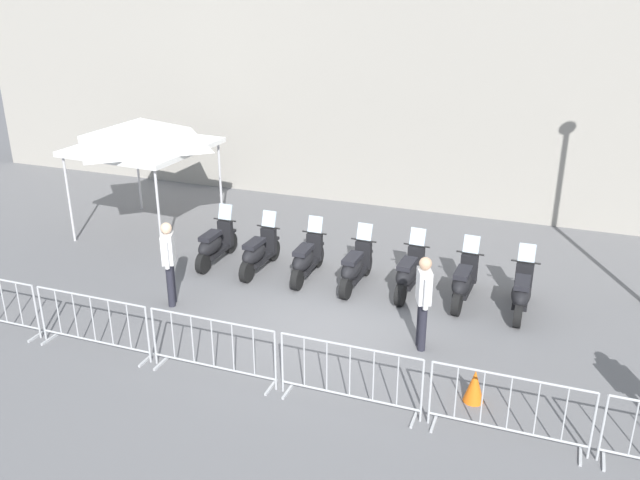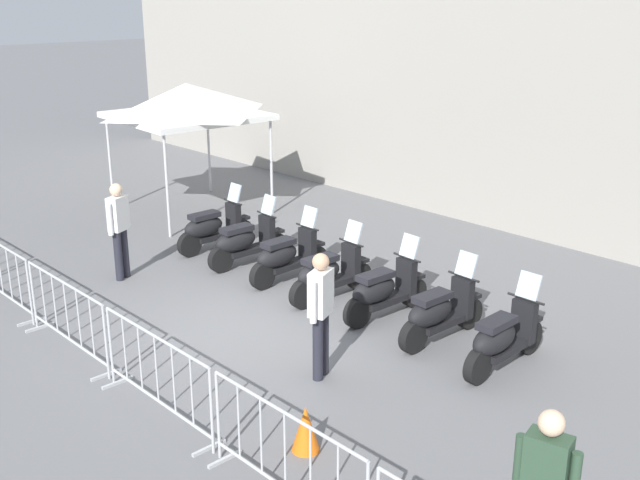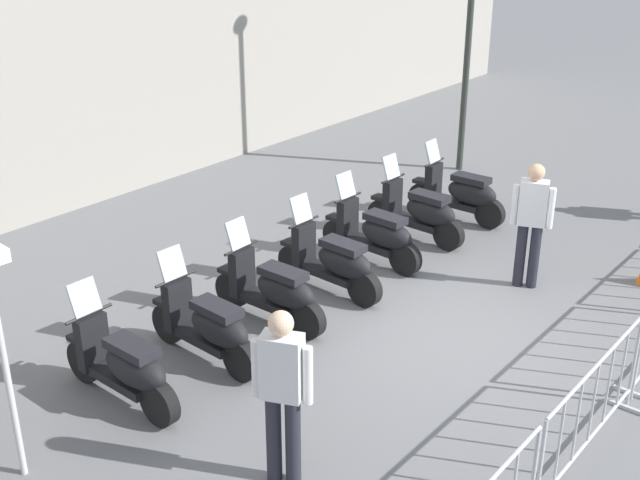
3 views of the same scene
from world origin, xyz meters
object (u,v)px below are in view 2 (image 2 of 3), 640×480
object	(u,v)px
motorcycle_6	(502,339)
traffic_cone	(306,428)
motorcycle_3	(328,274)
canopy_tent	(187,101)
barrier_segment_2	(67,317)
motorcycle_2	(286,256)
motorcycle_1	(245,242)
officer_mid_plaza	(119,225)
motorcycle_5	(439,313)
motorcycle_4	(383,291)
barrier_segment_4	(285,459)
motorcycle_0	(212,228)
officer_near_row_end	(321,308)
barrier_segment_3	(157,376)
barrier_segment_1	(1,274)

from	to	relation	value
motorcycle_6	traffic_cone	bearing A→B (deg)	-93.63
motorcycle_3	canopy_tent	xyz separation A→B (m)	(-5.93, 0.96, 2.06)
barrier_segment_2	canopy_tent	bearing A→B (deg)	135.22
motorcycle_2	barrier_segment_2	size ratio (longest dim) A/B	0.77
motorcycle_1	officer_mid_plaza	distance (m)	2.27
motorcycle_5	traffic_cone	bearing A→B (deg)	-74.09
motorcycle_1	motorcycle_4	xyz separation A→B (m)	(3.32, 0.30, 0.00)
motorcycle_6	canopy_tent	world-z (taller)	canopy_tent
barrier_segment_2	traffic_cone	world-z (taller)	barrier_segment_2
motorcycle_1	barrier_segment_4	xyz separation A→B (m)	(5.96, -3.61, 0.07)
motorcycle_0	motorcycle_4	size ratio (longest dim) A/B	1.00
barrier_segment_2	officer_near_row_end	world-z (taller)	officer_near_row_end
barrier_segment_3	officer_near_row_end	xyz separation A→B (m)	(0.51, 2.11, 0.45)
officer_mid_plaza	motorcycle_5	bearing A→B (deg)	24.38
motorcycle_1	motorcycle_5	world-z (taller)	same
motorcycle_0	canopy_tent	bearing A→B (deg)	157.43
motorcycle_0	barrier_segment_3	bearing A→B (deg)	-38.33
motorcycle_4	motorcycle_5	size ratio (longest dim) A/B	1.00
motorcycle_1	traffic_cone	bearing A→B (deg)	-28.13
motorcycle_5	barrier_segment_4	bearing A→B (deg)	-68.88
motorcycle_5	motorcycle_6	distance (m)	1.12
traffic_cone	canopy_tent	bearing A→B (deg)	156.50
motorcycle_5	barrier_segment_3	xyz separation A→B (m)	(-0.80, -4.10, 0.07)
motorcycle_6	motorcycle_1	bearing A→B (deg)	-176.39
barrier_segment_3	barrier_segment_4	size ratio (longest dim) A/B	1.00
motorcycle_2	motorcycle_3	world-z (taller)	same
barrier_segment_3	officer_mid_plaza	xyz separation A→B (m)	(-4.47, 1.71, 0.45)
barrier_segment_3	traffic_cone	size ratio (longest dim) A/B	4.08
motorcycle_5	barrier_segment_3	world-z (taller)	motorcycle_5
barrier_segment_2	officer_near_row_end	xyz separation A→B (m)	(2.84, 2.26, 0.45)
officer_near_row_end	traffic_cone	xyz separation A→B (m)	(1.20, -1.22, -0.71)
motorcycle_5	canopy_tent	size ratio (longest dim) A/B	0.59
motorcycle_6	officer_mid_plaza	size ratio (longest dim) A/B	1.00
motorcycle_3	traffic_cone	world-z (taller)	motorcycle_3
motorcycle_0	barrier_segment_2	world-z (taller)	motorcycle_0
motorcycle_6	barrier_segment_1	distance (m)	7.91
motorcycle_3	barrier_segment_4	distance (m)	5.28
officer_near_row_end	barrier_segment_4	bearing A→B (deg)	-47.34
barrier_segment_4	officer_near_row_end	world-z (taller)	officer_near_row_end
barrier_segment_1	motorcycle_6	bearing A→B (deg)	33.83
motorcycle_5	barrier_segment_2	distance (m)	5.28
canopy_tent	barrier_segment_2	bearing A→B (deg)	-44.78
motorcycle_3	motorcycle_5	bearing A→B (deg)	5.83
traffic_cone	barrier_segment_1	bearing A→B (deg)	-169.40
canopy_tent	motorcycle_2	bearing A→B (deg)	-11.44
motorcycle_4	motorcycle_5	bearing A→B (deg)	2.31
motorcycle_2	barrier_segment_2	world-z (taller)	motorcycle_2
officer_near_row_end	motorcycle_0	bearing A→B (deg)	162.68
barrier_segment_3	officer_near_row_end	distance (m)	2.22
motorcycle_2	barrier_segment_1	size ratio (longest dim) A/B	0.77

